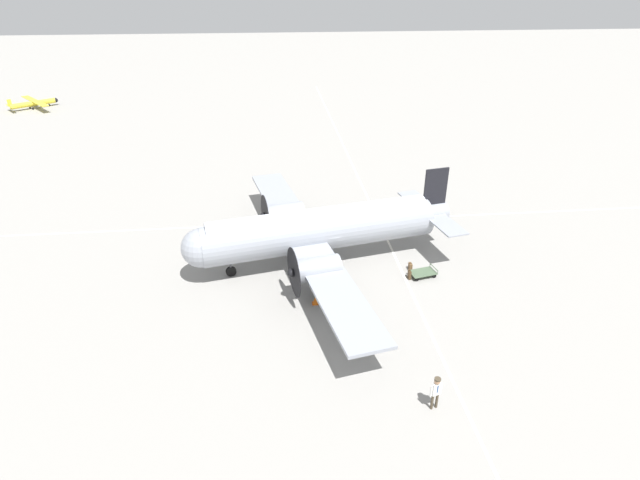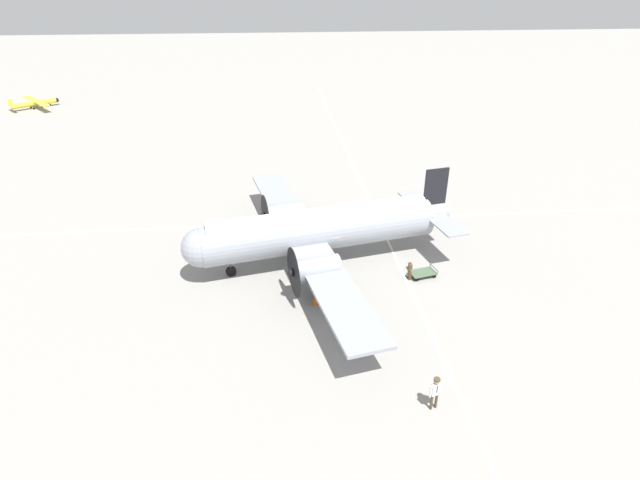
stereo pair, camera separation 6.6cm
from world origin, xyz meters
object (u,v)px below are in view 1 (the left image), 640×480
crew_foreground (436,390)px  suitcase_near_door (410,266)px  airliner_main (314,230)px  baggage_cart (423,273)px  traffic_cone (315,300)px  light_aircraft_distant (34,103)px  suitcase_upright_spare (409,275)px

crew_foreground → suitcase_near_door: (-12.09, 2.08, -0.90)m
airliner_main → suitcase_near_door: (1.55, 6.43, -2.34)m
baggage_cart → traffic_cone: baggage_cart is taller
light_aircraft_distant → traffic_cone: (53.43, 36.77, -0.54)m
crew_foreground → suitcase_near_door: bearing=-115.6°
suitcase_near_door → suitcase_upright_spare: bearing=-17.7°
suitcase_near_door → light_aircraft_distant: (-50.12, -43.57, 0.54)m
suitcase_near_door → baggage_cart: baggage_cart is taller
crew_foreground → suitcase_upright_spare: size_ratio=2.88×
suitcase_upright_spare → baggage_cart: size_ratio=0.34×
airliner_main → light_aircraft_distant: airliner_main is taller
light_aircraft_distant → suitcase_near_door: bearing=-87.7°
suitcase_upright_spare → baggage_cart: suitcase_upright_spare is taller
baggage_cart → traffic_cone: (2.39, -7.41, -0.03)m
crew_foreground → suitcase_near_door: 12.30m
airliner_main → baggage_cart: 7.81m
airliner_main → suitcase_near_door: size_ratio=47.75×
baggage_cart → light_aircraft_distant: light_aircraft_distant is taller
traffic_cone → suitcase_upright_spare: bearing=108.9°
baggage_cart → suitcase_upright_spare: bearing=-1.7°
crew_foreground → suitcase_upright_spare: 11.15m
airliner_main → baggage_cart: airliner_main is taller
airliner_main → crew_foreground: airliner_main is taller
suitcase_near_door → airliner_main: bearing=-103.6°
suitcase_near_door → traffic_cone: size_ratio=0.99×
airliner_main → traffic_cone: 5.40m
airliner_main → suitcase_upright_spare: 7.01m
baggage_cart → suitcase_near_door: bearing=-68.6°
suitcase_near_door → baggage_cart: 1.11m
crew_foreground → suitcase_near_door: size_ratio=3.58×
suitcase_near_door → traffic_cone: bearing=-64.0°
crew_foreground → suitcase_near_door: crew_foreground is taller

